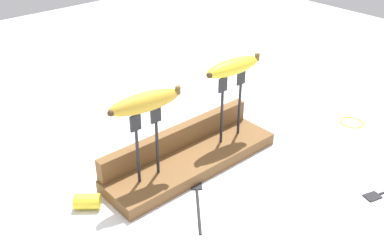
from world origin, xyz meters
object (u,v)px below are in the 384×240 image
Objects in this scene: fork_stand_left at (148,140)px; fork_fallen_far at (197,197)px; banana_raised_right at (234,67)px; wire_coil at (352,122)px; fork_stand_right at (233,101)px; banana_raised_left at (146,103)px; banana_chunk_near at (87,201)px.

fork_stand_left reaches higher than fork_fallen_far.
banana_raised_right is 0.45m from wire_coil.
wire_coil is (0.56, -0.04, -0.00)m from fork_fallen_far.
fork_stand_right is 0.26m from fork_fallen_far.
banana_raised_right reaches higher than wire_coil.
fork_fallen_far is at bearing -59.25° from fork_stand_left.
fork_fallen_far is (0.06, -0.10, -0.22)m from banana_raised_left.
fork_stand_left is 2.52× the size of wire_coil.
banana_raised_left is at bearing -14.79° from banana_chunk_near.
banana_raised_left is 2.53× the size of wire_coil.
banana_chunk_near is (-0.20, 0.13, 0.01)m from fork_fallen_far.
banana_chunk_near is at bearing 146.21° from fork_fallen_far.
banana_chunk_near is at bearing 174.63° from banana_raised_right.
banana_raised_left is 0.25m from banana_chunk_near.
fork_stand_left is 0.95× the size of fork_stand_right.
fork_stand_left is 0.26m from fork_stand_right.
banana_raised_right is 0.46m from banana_chunk_near.
banana_raised_left reaches higher than fork_stand_right.
banana_raised_left is 0.67m from wire_coil.
fork_fallen_far is (-0.20, -0.10, -0.23)m from banana_raised_right.
banana_chunk_near is (-0.40, 0.04, -0.12)m from fork_stand_right.
fork_fallen_far is at bearing -154.45° from banana_raised_right.
fork_stand_right is (0.26, 0.00, 0.00)m from fork_stand_left.
fork_stand_right is at bearing 0.00° from fork_stand_left.
fork_stand_left is 1.02× the size of banana_raised_right.
banana_raised_right reaches higher than banana_chunk_near.
wire_coil is (0.62, -0.14, -0.22)m from banana_raised_left.
fork_stand_right is 0.41m from wire_coil.
fork_fallen_far reaches higher than wire_coil.
fork_fallen_far is 2.33× the size of banana_chunk_near.
wire_coil is (0.36, -0.14, -0.14)m from fork_stand_right.
fork_stand_right is at bearing 25.55° from fork_fallen_far.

